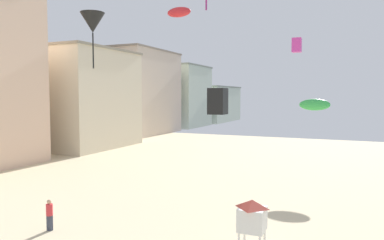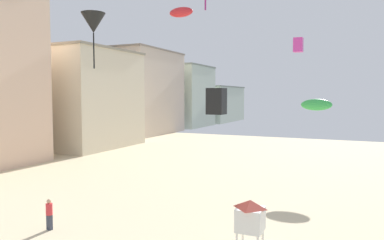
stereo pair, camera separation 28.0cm
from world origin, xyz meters
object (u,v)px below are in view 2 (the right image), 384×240
at_px(kite_magenta_box, 298,45).
at_px(kite_red_parafoil, 181,12).
at_px(kite_green_parafoil, 316,105).
at_px(kite_black_delta, 93,23).
at_px(kite_flyer, 49,213).
at_px(lifeguard_stand, 250,216).
at_px(kite_black_box_2, 216,101).

xyz_separation_m(kite_magenta_box, kite_red_parafoil, (-13.78, 6.86, 5.27)).
relative_size(kite_green_parafoil, kite_black_delta, 0.70).
xyz_separation_m(kite_flyer, kite_black_delta, (-1.59, 5.72, 10.90)).
distance_m(lifeguard_stand, kite_red_parafoil, 30.04).
height_order(kite_flyer, kite_magenta_box, kite_magenta_box).
relative_size(kite_flyer, kite_red_parafoil, 0.57).
xyz_separation_m(kite_flyer, kite_magenta_box, (10.07, 16.43, 10.14)).
bearing_deg(kite_green_parafoil, kite_magenta_box, -116.72).
bearing_deg(kite_green_parafoil, lifeguard_stand, -92.87).
xyz_separation_m(lifeguard_stand, kite_magenta_box, (-0.36, 15.33, 9.22)).
bearing_deg(kite_magenta_box, lifeguard_stand, -88.67).
bearing_deg(kite_black_box_2, kite_flyer, -163.67).
bearing_deg(kite_black_delta, kite_red_parafoil, 96.87).
height_order(kite_black_delta, kite_red_parafoil, kite_red_parafoil).
relative_size(kite_green_parafoil, kite_black_box_2, 2.05).
distance_m(kite_flyer, kite_magenta_box, 21.78).
bearing_deg(kite_red_parafoil, kite_green_parafoil, -16.24).
distance_m(lifeguard_stand, kite_black_delta, 16.29).
height_order(kite_flyer, kite_black_box_2, kite_black_box_2).
distance_m(kite_green_parafoil, kite_black_delta, 19.29).
xyz_separation_m(kite_green_parafoil, kite_magenta_box, (-1.25, -2.48, 4.83)).
bearing_deg(kite_magenta_box, kite_black_box_2, -97.00).
relative_size(lifeguard_stand, kite_black_box_2, 2.04).
relative_size(kite_black_box_2, kite_red_parafoil, 0.44).
xyz_separation_m(kite_black_delta, kite_red_parafoil, (-2.12, 17.57, 4.51)).
distance_m(lifeguard_stand, kite_green_parafoil, 18.37).
bearing_deg(kite_red_parafoil, kite_black_box_2, -59.94).
bearing_deg(kite_black_delta, kite_green_parafoil, 45.61).
bearing_deg(kite_green_parafoil, kite_red_parafoil, 163.76).
bearing_deg(lifeguard_stand, kite_red_parafoil, 108.90).
bearing_deg(kite_flyer, kite_black_delta, -25.82).
relative_size(lifeguard_stand, kite_green_parafoil, 0.99).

